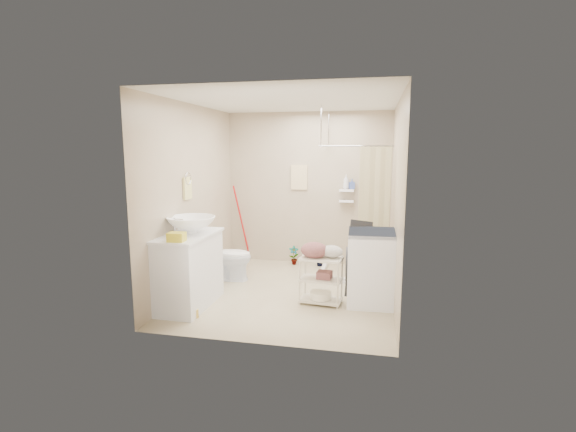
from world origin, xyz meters
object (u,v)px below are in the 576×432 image
toilet (228,256)px  laundry_rack (321,276)px  washing_machine (373,267)px  vanity (188,270)px

toilet → laundry_rack: bearing=-119.1°
laundry_rack → washing_machine: bearing=20.2°
vanity → toilet: (0.12, 1.13, -0.10)m
toilet → washing_machine: size_ratio=0.78×
toilet → laundry_rack: 1.68m
toilet → vanity: bearing=169.8°
toilet → washing_machine: bearing=-108.2°
vanity → toilet: size_ratio=1.43×
vanity → washing_machine: 2.37m
toilet → laundry_rack: (1.52, -0.71, -0.00)m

